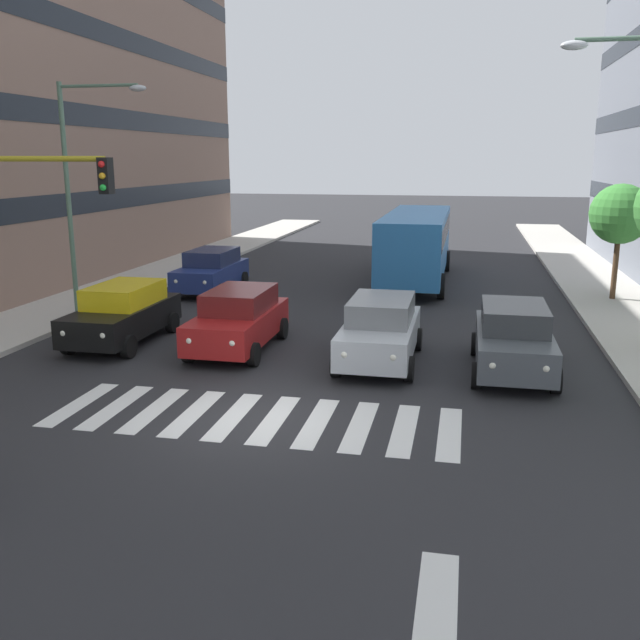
# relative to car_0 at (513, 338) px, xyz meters

# --- Properties ---
(ground_plane) EXTENTS (180.00, 180.00, 0.00)m
(ground_plane) POSITION_rel_car_0_xyz_m (5.47, 4.41, -0.89)
(ground_plane) COLOR #262628
(building_right_block_0) EXTENTS (11.30, 28.98, 21.08)m
(building_right_block_0) POSITION_rel_car_0_xyz_m (22.47, -12.62, 9.65)
(building_right_block_0) COLOR #846656
(building_right_block_0) RESTS_ON ground_plane
(crosswalk_markings) EXTENTS (8.55, 2.80, 0.01)m
(crosswalk_markings) POSITION_rel_car_0_xyz_m (5.47, 4.41, -0.88)
(crosswalk_markings) COLOR silver
(crosswalk_markings) RESTS_ON ground_plane
(lane_arrow_0) EXTENTS (0.50, 2.20, 0.01)m
(lane_arrow_0) POSITION_rel_car_0_xyz_m (1.43, 9.91, -0.88)
(lane_arrow_0) COLOR silver
(lane_arrow_0) RESTS_ON ground_plane
(car_0) EXTENTS (2.02, 4.44, 1.72)m
(car_0) POSITION_rel_car_0_xyz_m (0.00, 0.00, 0.00)
(car_0) COLOR #474C51
(car_0) RESTS_ON ground_plane
(car_1) EXTENTS (2.02, 4.44, 1.72)m
(car_1) POSITION_rel_car_0_xyz_m (3.39, -0.18, 0.00)
(car_1) COLOR #B2B7BC
(car_1) RESTS_ON ground_plane
(car_2) EXTENTS (2.02, 4.44, 1.72)m
(car_2) POSITION_rel_car_0_xyz_m (7.47, -0.62, 0.00)
(car_2) COLOR maroon
(car_2) RESTS_ON ground_plane
(car_3) EXTENTS (2.02, 4.44, 1.72)m
(car_3) POSITION_rel_car_0_xyz_m (11.03, -0.66, 0.00)
(car_3) COLOR black
(car_3) RESTS_ON ground_plane
(car_row2_0) EXTENTS (2.02, 4.44, 1.72)m
(car_row2_0) POSITION_rel_car_0_xyz_m (11.32, -8.69, 0.00)
(car_row2_0) COLOR navy
(car_row2_0) RESTS_ON ground_plane
(bus_behind_traffic) EXTENTS (2.78, 10.50, 3.00)m
(bus_behind_traffic) POSITION_rel_car_0_xyz_m (3.39, -12.82, 0.97)
(bus_behind_traffic) COLOR #286BAD
(bus_behind_traffic) RESTS_ON ground_plane
(street_lamp_right) EXTENTS (3.05, 0.28, 7.53)m
(street_lamp_right) POSITION_rel_car_0_xyz_m (13.69, -3.36, 3.85)
(street_lamp_right) COLOR #4C6B56
(street_lamp_right) RESTS_ON sidewalk_right
(street_tree_2) EXTENTS (2.21, 2.21, 4.27)m
(street_tree_2) POSITION_rel_car_0_xyz_m (-4.22, -9.83, 2.41)
(street_tree_2) COLOR #513823
(street_tree_2) RESTS_ON sidewalk_left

